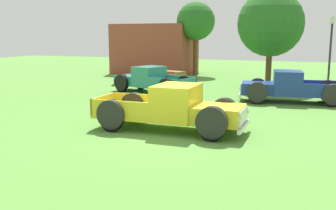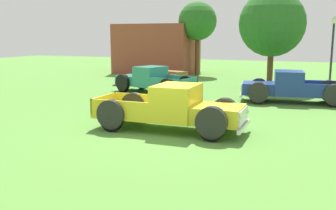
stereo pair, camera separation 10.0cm
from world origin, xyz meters
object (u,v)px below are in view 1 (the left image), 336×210
at_px(pickup_truck_behind_left, 148,80).
at_px(picnic_table, 171,75).
at_px(pickup_truck_foreground, 178,109).
at_px(pickup_truck_behind_right, 286,87).
at_px(oak_tree_center, 196,22).
at_px(oak_tree_west, 271,24).
at_px(trash_can, 189,98).
at_px(lamp_post_near, 330,53).

xyz_separation_m(pickup_truck_behind_left, picnic_table, (-0.71, 5.51, -0.24)).
height_order(pickup_truck_foreground, pickup_truck_behind_right, pickup_truck_foreground).
relative_size(pickup_truck_foreground, oak_tree_center, 0.89).
bearing_deg(oak_tree_west, trash_can, -106.38).
height_order(pickup_truck_behind_left, picnic_table, pickup_truck_behind_left).
height_order(picnic_table, oak_tree_center, oak_tree_center).
bearing_deg(pickup_truck_behind_left, oak_tree_center, 92.96).
relative_size(lamp_post_near, trash_can, 4.62).
bearing_deg(oak_tree_center, pickup_truck_foreground, -74.01).
distance_m(pickup_truck_behind_right, trash_can, 5.20).
bearing_deg(trash_can, pickup_truck_behind_right, 40.57).
relative_size(pickup_truck_foreground, oak_tree_west, 0.89).
distance_m(trash_can, oak_tree_west, 9.36).
height_order(trash_can, oak_tree_center, oak_tree_center).
height_order(pickup_truck_behind_right, oak_tree_west, oak_tree_west).
height_order(pickup_truck_foreground, picnic_table, pickup_truck_foreground).
xyz_separation_m(pickup_truck_behind_right, picnic_table, (-8.41, 5.94, -0.26)).
xyz_separation_m(pickup_truck_foreground, picnic_table, (-5.48, 13.45, -0.28)).
bearing_deg(picnic_table, pickup_truck_foreground, -67.84).
bearing_deg(picnic_table, lamp_post_near, -6.80).
bearing_deg(picnic_table, oak_tree_west, -8.21).
relative_size(pickup_truck_behind_left, oak_tree_center, 0.88).
xyz_separation_m(pickup_truck_foreground, pickup_truck_behind_left, (-4.77, 7.94, -0.04)).
relative_size(picnic_table, oak_tree_west, 0.35).
height_order(lamp_post_near, picnic_table, lamp_post_near).
height_order(pickup_truck_behind_left, oak_tree_west, oak_tree_west).
xyz_separation_m(picnic_table, oak_tree_center, (0.16, 5.10, 3.92)).
relative_size(lamp_post_near, picnic_table, 2.09).
distance_m(pickup_truck_foreground, pickup_truck_behind_left, 9.26).
xyz_separation_m(pickup_truck_foreground, pickup_truck_behind_right, (2.94, 7.51, -0.03)).
bearing_deg(pickup_truck_foreground, pickup_truck_behind_right, 68.63).
distance_m(pickup_truck_foreground, picnic_table, 14.52).
bearing_deg(oak_tree_center, trash_can, -73.37).
xyz_separation_m(pickup_truck_behind_right, lamp_post_near, (1.99, 4.70, 1.55)).
relative_size(lamp_post_near, oak_tree_center, 0.73).
bearing_deg(lamp_post_near, oak_tree_center, 148.23).
bearing_deg(pickup_truck_behind_right, oak_tree_west, 106.90).
distance_m(pickup_truck_behind_left, lamp_post_near, 10.71).
bearing_deg(pickup_truck_foreground, pickup_truck_behind_left, 120.99).
distance_m(pickup_truck_foreground, oak_tree_west, 12.94).
height_order(pickup_truck_behind_right, trash_can, pickup_truck_behind_right).
xyz_separation_m(pickup_truck_foreground, oak_tree_west, (1.44, 12.45, 3.22)).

